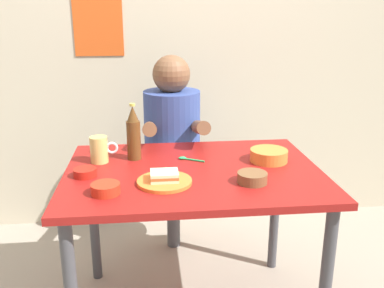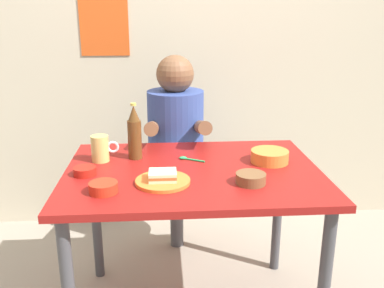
{
  "view_description": "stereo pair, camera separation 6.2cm",
  "coord_description": "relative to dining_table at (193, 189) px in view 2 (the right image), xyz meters",
  "views": [
    {
      "loc": [
        -0.19,
        -1.7,
        1.39
      ],
      "look_at": [
        0.0,
        0.05,
        0.84
      ],
      "focal_mm": 39.43,
      "sensor_mm": 36.0,
      "label": 1
    },
    {
      "loc": [
        -0.12,
        -1.7,
        1.39
      ],
      "look_at": [
        0.0,
        0.05,
        0.84
      ],
      "focal_mm": 39.43,
      "sensor_mm": 36.0,
      "label": 2
    }
  ],
  "objects": [
    {
      "name": "sandwich",
      "position": [
        -0.13,
        -0.14,
        0.13
      ],
      "size": [
        0.11,
        0.09,
        0.04
      ],
      "color": "beige",
      "rests_on": "plate_orange"
    },
    {
      "name": "wall_back",
      "position": [
        -0.0,
        1.05,
        0.65
      ],
      "size": [
        4.4,
        0.09,
        2.6
      ],
      "color": "#BCB299",
      "rests_on": "ground"
    },
    {
      "name": "condiment_bowl_brown",
      "position": [
        0.22,
        -0.17,
        0.12
      ],
      "size": [
        0.12,
        0.12,
        0.04
      ],
      "color": "brown",
      "rests_on": "dining_table"
    },
    {
      "name": "dining_table",
      "position": [
        0.0,
        0.0,
        0.0
      ],
      "size": [
        1.1,
        0.8,
        0.74
      ],
      "color": "maroon",
      "rests_on": "ground"
    },
    {
      "name": "beer_bottle",
      "position": [
        -0.26,
        0.17,
        0.21
      ],
      "size": [
        0.06,
        0.06,
        0.26
      ],
      "color": "#593819",
      "rests_on": "dining_table"
    },
    {
      "name": "sambal_bowl_red",
      "position": [
        -0.46,
        -0.03,
        0.11
      ],
      "size": [
        0.1,
        0.1,
        0.03
      ],
      "color": "#B21E14",
      "rests_on": "dining_table"
    },
    {
      "name": "sauce_bowl_chili",
      "position": [
        -0.35,
        -0.22,
        0.12
      ],
      "size": [
        0.11,
        0.11,
        0.04
      ],
      "color": "red",
      "rests_on": "dining_table"
    },
    {
      "name": "spoon",
      "position": [
        -0.02,
        0.13,
        0.1
      ],
      "size": [
        0.12,
        0.07,
        0.01
      ],
      "color": "#26A559",
      "rests_on": "dining_table"
    },
    {
      "name": "stool",
      "position": [
        -0.05,
        0.63,
        -0.3
      ],
      "size": [
        0.34,
        0.34,
        0.45
      ],
      "color": "#4C4C51",
      "rests_on": "ground"
    },
    {
      "name": "beer_mug",
      "position": [
        -0.41,
        0.14,
        0.15
      ],
      "size": [
        0.13,
        0.08,
        0.12
      ],
      "color": "#D1BC66",
      "rests_on": "dining_table"
    },
    {
      "name": "soup_bowl_orange",
      "position": [
        0.35,
        0.07,
        0.12
      ],
      "size": [
        0.17,
        0.17,
        0.05
      ],
      "color": "orange",
      "rests_on": "dining_table"
    },
    {
      "name": "plate_orange",
      "position": [
        -0.13,
        -0.14,
        0.1
      ],
      "size": [
        0.22,
        0.22,
        0.01
      ],
      "primitive_type": "cylinder",
      "color": "orange",
      "rests_on": "dining_table"
    },
    {
      "name": "person_seated",
      "position": [
        -0.05,
        0.62,
        0.12
      ],
      "size": [
        0.33,
        0.56,
        0.72
      ],
      "color": "#33478C",
      "rests_on": "stool"
    }
  ]
}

